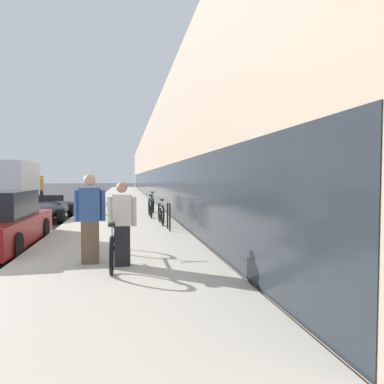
% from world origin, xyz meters
% --- Properties ---
extents(sidewalk_slab, '(4.01, 70.00, 0.15)m').
position_xyz_m(sidewalk_slab, '(5.29, 21.00, 0.08)').
color(sidewalk_slab, '#BCB5A5').
rests_on(sidewalk_slab, ground).
extents(storefront_facade, '(10.01, 70.00, 6.26)m').
position_xyz_m(storefront_facade, '(12.33, 29.00, 3.12)').
color(storefront_facade, gray).
rests_on(storefront_facade, ground).
extents(tandem_bicycle, '(0.52, 2.62, 0.83)m').
position_xyz_m(tandem_bicycle, '(5.22, 1.93, 0.51)').
color(tandem_bicycle, black).
rests_on(tandem_bicycle, sidewalk_slab).
extents(person_rider, '(0.52, 0.20, 1.54)m').
position_xyz_m(person_rider, '(5.39, 1.59, 0.93)').
color(person_rider, black).
rests_on(person_rider, sidewalk_slab).
extents(person_bystander, '(0.57, 0.22, 1.68)m').
position_xyz_m(person_bystander, '(4.79, 1.89, 1.00)').
color(person_bystander, brown).
rests_on(person_bystander, sidewalk_slab).
extents(bike_rack_hoop, '(0.05, 0.60, 0.84)m').
position_xyz_m(bike_rack_hoop, '(6.76, 5.68, 0.67)').
color(bike_rack_hoop, black).
rests_on(bike_rack_hoop, sidewalk_slab).
extents(cruiser_bike_nearest, '(0.52, 1.75, 0.89)m').
position_xyz_m(cruiser_bike_nearest, '(6.67, 7.16, 0.53)').
color(cruiser_bike_nearest, black).
rests_on(cruiser_bike_nearest, sidewalk_slab).
extents(cruiser_bike_middle, '(0.52, 1.73, 0.94)m').
position_xyz_m(cruiser_bike_middle, '(6.45, 9.35, 0.55)').
color(cruiser_bike_middle, black).
rests_on(cruiser_bike_middle, sidewalk_slab).
extents(cruiser_bike_farthest, '(0.52, 1.84, 0.98)m').
position_xyz_m(cruiser_bike_farthest, '(6.69, 11.37, 0.56)').
color(cruiser_bike_farthest, black).
rests_on(cruiser_bike_farthest, sidewalk_slab).
extents(vintage_roadster_curbside, '(1.67, 4.19, 1.02)m').
position_xyz_m(vintage_roadster_curbside, '(2.30, 10.18, 0.45)').
color(vintage_roadster_curbside, black).
rests_on(vintage_roadster_curbside, ground).
extents(moving_truck, '(2.26, 6.04, 2.83)m').
position_xyz_m(moving_truck, '(-1.73, 20.06, 1.43)').
color(moving_truck, orange).
rests_on(moving_truck, ground).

